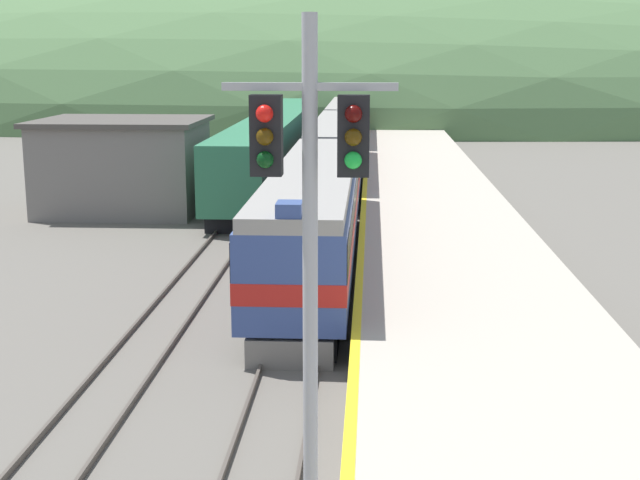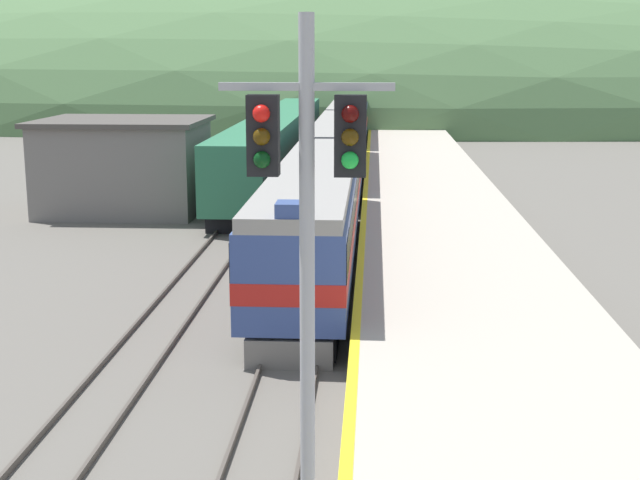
% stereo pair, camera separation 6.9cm
% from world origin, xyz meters
% --- Properties ---
extents(track_main, '(1.52, 180.00, 0.16)m').
position_xyz_m(track_main, '(0.00, 70.00, 0.08)').
color(track_main, '#4C443D').
rests_on(track_main, ground).
extents(track_siding, '(1.52, 180.00, 0.16)m').
position_xyz_m(track_siding, '(-4.08, 70.00, 0.08)').
color(track_siding, '#4C443D').
rests_on(track_siding, ground).
extents(platform, '(6.85, 140.00, 1.02)m').
position_xyz_m(platform, '(4.99, 50.00, 0.51)').
color(platform, '#ADA393').
rests_on(platform, ground).
extents(distant_hills, '(235.43, 105.94, 44.44)m').
position_xyz_m(distant_hills, '(0.00, 127.65, 0.00)').
color(distant_hills, '#517547').
rests_on(distant_hills, ground).
extents(station_shed, '(8.10, 6.84, 4.63)m').
position_xyz_m(station_shed, '(-10.32, 38.54, 2.33)').
color(station_shed, slate).
rests_on(station_shed, ground).
extents(express_train_lead_car, '(2.92, 20.46, 4.24)m').
position_xyz_m(express_train_lead_car, '(0.00, 26.30, 2.12)').
color(express_train_lead_car, black).
rests_on(express_train_lead_car, ground).
extents(carriage_second, '(2.91, 19.54, 3.88)m').
position_xyz_m(carriage_second, '(0.00, 47.41, 2.11)').
color(carriage_second, black).
rests_on(carriage_second, ground).
extents(carriage_third, '(2.91, 19.54, 3.88)m').
position_xyz_m(carriage_third, '(0.00, 67.84, 2.11)').
color(carriage_third, black).
rests_on(carriage_third, ground).
extents(siding_train, '(2.90, 39.13, 3.96)m').
position_xyz_m(siding_train, '(-4.08, 52.01, 2.04)').
color(siding_train, black).
rests_on(siding_train, ground).
extents(signal_mast_main, '(2.20, 0.42, 8.37)m').
position_xyz_m(signal_mast_main, '(1.24, 6.28, 5.50)').
color(signal_mast_main, '#9E9EA3').
rests_on(signal_mast_main, ground).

